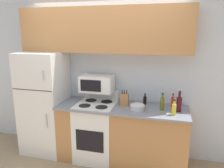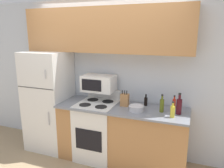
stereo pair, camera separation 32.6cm
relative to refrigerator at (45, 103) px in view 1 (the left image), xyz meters
name	(u,v)px [view 1 (the left image)]	position (x,y,z in m)	size (l,w,h in m)	color
ground_plane	(95,168)	(0.99, -0.32, -0.86)	(12.00, 12.00, 0.00)	tan
wall_back	(106,78)	(0.99, 0.35, 0.42)	(8.00, 0.05, 2.55)	silver
lower_cabinets	(122,134)	(1.34, 0.00, -0.40)	(1.98, 0.67, 0.92)	#B27A47
refrigerator	(45,103)	(0.00, 0.00, 0.00)	(0.70, 0.66, 1.71)	white
upper_cabinets	(103,30)	(0.99, 0.17, 1.20)	(2.68, 0.31, 0.68)	#B27A47
stove	(97,130)	(0.93, -0.01, -0.38)	(0.60, 0.65, 1.09)	white
microwave	(97,84)	(0.90, 0.13, 0.36)	(0.52, 0.34, 0.26)	white
knife_block	(124,100)	(1.37, 0.05, 0.16)	(0.12, 0.09, 0.25)	#B27A47
bowl	(137,107)	(1.59, -0.10, 0.10)	(0.22, 0.22, 0.08)	silver
bottle_cooking_spray	(174,109)	(2.10, -0.17, 0.15)	(0.06, 0.06, 0.22)	gold
bottle_hot_sauce	(173,101)	(2.09, 0.20, 0.14)	(0.05, 0.05, 0.20)	red
bottle_wine_red	(179,104)	(2.17, -0.01, 0.18)	(0.08, 0.08, 0.30)	#470F19
bottle_soy_sauce	(145,100)	(1.67, 0.18, 0.13)	(0.05, 0.05, 0.18)	black
bottle_olive_oil	(162,103)	(1.94, -0.02, 0.16)	(0.06, 0.06, 0.26)	#5B6619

